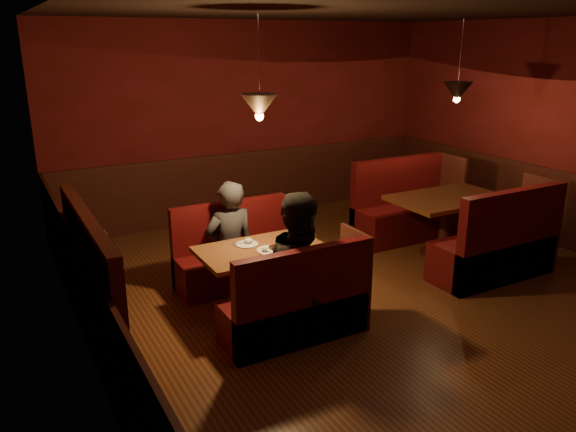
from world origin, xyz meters
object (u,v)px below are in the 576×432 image
second_table (447,212)px  diner_b (303,246)px  second_bench_far (404,212)px  main_table (263,262)px  diner_a (229,220)px  main_bench_far (236,259)px  second_bench_near (499,250)px  main_bench_near (299,310)px

second_table → diner_b: diner_b is taller
second_bench_far → main_table: bearing=-158.7°
second_bench_far → diner_a: diner_a is taller
main_bench_far → second_bench_near: bearing=-25.9°
second_bench_far → diner_b: 3.07m
main_bench_far → second_table: main_bench_far is taller
main_table → second_table: 2.68m
main_table → main_bench_far: 0.74m
main_table → second_bench_near: size_ratio=0.81×
main_table → second_bench_near: 2.77m
main_table → main_bench_near: bearing=-88.9°
diner_b → main_bench_near: bearing=-147.7°
main_table → diner_b: bearing=-76.9°
main_table → second_table: bearing=4.9°
main_bench_far → diner_a: size_ratio=0.87×
main_bench_near → second_bench_near: second_bench_near is taller
second_bench_far → main_bench_near: bearing=-146.8°
second_table → main_table: bearing=-175.1°
main_bench_near → second_bench_near: 2.69m
diner_a → main_table: bearing=97.2°
second_table → second_bench_far: bearing=87.8°
second_table → second_bench_far: 0.86m
second_table → second_bench_near: second_bench_near is taller
main_bench_far → diner_b: size_ratio=0.81×
main_bench_far → main_bench_near: same height
second_bench_far → diner_b: (-2.56, -1.62, 0.50)m
main_bench_far → diner_b: (0.12, -1.27, 0.55)m
main_table → main_bench_near: size_ratio=0.91×
diner_b → main_bench_far: bearing=78.4°
main_table → second_bench_far: second_bench_far is taller
main_bench_far → second_bench_near: 2.98m
second_bench_near → diner_b: 2.61m
main_table → diner_a: (-0.09, 0.63, 0.27)m
main_table → main_bench_far: main_bench_far is taller
diner_b → main_table: bearing=86.2°
diner_a → main_bench_far: bearing=-144.3°
main_bench_near → second_bench_near: bearing=2.3°
main_bench_far → diner_b: bearing=-84.7°
main_bench_near → diner_a: bearing=94.2°
main_bench_near → second_bench_near: size_ratio=0.90×
second_table → diner_a: 2.79m
main_table → second_bench_far: (2.70, 1.05, -0.17)m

